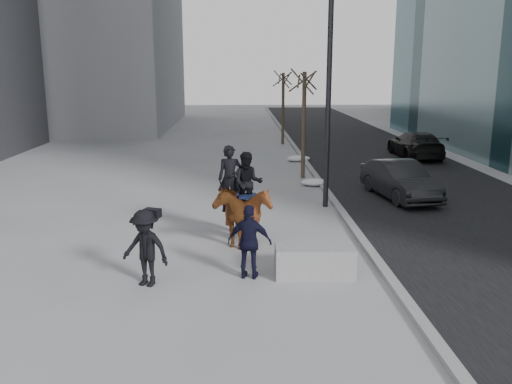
{
  "coord_description": "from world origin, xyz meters",
  "views": [
    {
      "loc": [
        -0.47,
        -13.15,
        4.79
      ],
      "look_at": [
        0.0,
        1.2,
        1.5
      ],
      "focal_mm": 38.0,
      "sensor_mm": 36.0,
      "label": 1
    }
  ],
  "objects_px": {
    "planter": "(314,260)",
    "mounted_right": "(248,207)",
    "mounted_left": "(230,207)",
    "car_near": "(400,180)"
  },
  "relations": [
    {
      "from": "mounted_left",
      "to": "mounted_right",
      "type": "relative_size",
      "value": 1.07
    },
    {
      "from": "mounted_left",
      "to": "car_near",
      "type": "bearing_deg",
      "value": 38.76
    },
    {
      "from": "planter",
      "to": "mounted_right",
      "type": "xyz_separation_m",
      "value": [
        -1.52,
        2.54,
        0.66
      ]
    },
    {
      "from": "planter",
      "to": "mounted_left",
      "type": "xyz_separation_m",
      "value": [
        -2.01,
        2.59,
        0.64
      ]
    },
    {
      "from": "planter",
      "to": "car_near",
      "type": "distance_m",
      "value": 8.76
    },
    {
      "from": "mounted_left",
      "to": "mounted_right",
      "type": "height_order",
      "value": "mounted_left"
    },
    {
      "from": "car_near",
      "to": "mounted_right",
      "type": "bearing_deg",
      "value": -148.12
    },
    {
      "from": "car_near",
      "to": "mounted_left",
      "type": "relative_size",
      "value": 1.56
    },
    {
      "from": "mounted_left",
      "to": "mounted_right",
      "type": "bearing_deg",
      "value": -6.8
    },
    {
      "from": "planter",
      "to": "mounted_left",
      "type": "height_order",
      "value": "mounted_left"
    }
  ]
}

